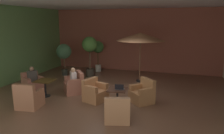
{
  "coord_description": "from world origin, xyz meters",
  "views": [
    {
      "loc": [
        2.7,
        -7.95,
        2.95
      ],
      "look_at": [
        0.0,
        0.47,
        1.07
      ],
      "focal_mm": 34.12,
      "sensor_mm": 36.0,
      "label": 1
    }
  ],
  "objects_px": {
    "potted_tree_left_corner": "(98,50)",
    "potted_tree_mid_left": "(64,53)",
    "armchair_front_left_east": "(95,93)",
    "armchair_front_left_south": "(117,111)",
    "cafe_table_front_left": "(117,94)",
    "cafe_table_front_right": "(45,84)",
    "patron_blue_shirt": "(73,76)",
    "armchair_front_right_south": "(29,99)",
    "potted_tree_mid_right": "(90,49)",
    "armchair_front_right_north": "(75,85)",
    "armchair_front_right_east": "(32,83)",
    "open_laptop": "(119,88)",
    "patron_by_window": "(32,75)",
    "patio_umbrella_tall_red": "(141,37)",
    "iced_drink_cup": "(116,86)",
    "armchair_front_left_north": "(142,94)"
  },
  "relations": [
    {
      "from": "armchair_front_right_north",
      "to": "potted_tree_left_corner",
      "type": "relative_size",
      "value": 0.58
    },
    {
      "from": "armchair_front_left_south",
      "to": "patron_by_window",
      "type": "bearing_deg",
      "value": 158.36
    },
    {
      "from": "armchair_front_left_north",
      "to": "potted_tree_mid_right",
      "type": "height_order",
      "value": "potted_tree_mid_right"
    },
    {
      "from": "cafe_table_front_left",
      "to": "armchair_front_right_east",
      "type": "bearing_deg",
      "value": 169.77
    },
    {
      "from": "potted_tree_left_corner",
      "to": "armchair_front_right_south",
      "type": "bearing_deg",
      "value": -92.35
    },
    {
      "from": "cafe_table_front_left",
      "to": "armchair_front_right_south",
      "type": "xyz_separation_m",
      "value": [
        -2.92,
        -0.98,
        -0.17
      ]
    },
    {
      "from": "potted_tree_mid_right",
      "to": "open_laptop",
      "type": "bearing_deg",
      "value": -53.76
    },
    {
      "from": "armchair_front_right_east",
      "to": "potted_tree_left_corner",
      "type": "xyz_separation_m",
      "value": [
        1.45,
        4.22,
        1.03
      ]
    },
    {
      "from": "open_laptop",
      "to": "potted_tree_mid_right",
      "type": "bearing_deg",
      "value": 126.24
    },
    {
      "from": "cafe_table_front_right",
      "to": "patron_by_window",
      "type": "distance_m",
      "value": 1.16
    },
    {
      "from": "armchair_front_left_north",
      "to": "armchair_front_right_north",
      "type": "xyz_separation_m",
      "value": [
        -2.92,
        0.22,
        0.01
      ]
    },
    {
      "from": "potted_tree_mid_left",
      "to": "patron_blue_shirt",
      "type": "xyz_separation_m",
      "value": [
        1.91,
        -2.56,
        -0.54
      ]
    },
    {
      "from": "potted_tree_left_corner",
      "to": "potted_tree_mid_right",
      "type": "xyz_separation_m",
      "value": [
        0.03,
        -1.27,
        0.22
      ]
    },
    {
      "from": "armchair_front_left_east",
      "to": "armchair_front_right_east",
      "type": "bearing_deg",
      "value": 172.74
    },
    {
      "from": "armchair_front_left_south",
      "to": "patron_blue_shirt",
      "type": "distance_m",
      "value": 3.19
    },
    {
      "from": "patron_by_window",
      "to": "potted_tree_mid_right",
      "type": "bearing_deg",
      "value": 63.9
    },
    {
      "from": "armchair_front_left_south",
      "to": "patio_umbrella_tall_red",
      "type": "xyz_separation_m",
      "value": [
        -0.18,
        4.57,
        1.93
      ]
    },
    {
      "from": "cafe_table_front_right",
      "to": "patron_blue_shirt",
      "type": "relative_size",
      "value": 1.14
    },
    {
      "from": "armchair_front_right_east",
      "to": "open_laptop",
      "type": "relative_size",
      "value": 2.92
    },
    {
      "from": "armchair_front_right_north",
      "to": "open_laptop",
      "type": "height_order",
      "value": "armchair_front_right_north"
    },
    {
      "from": "armchair_front_right_south",
      "to": "potted_tree_mid_left",
      "type": "bearing_deg",
      "value": 104.91
    },
    {
      "from": "armchair_front_right_south",
      "to": "potted_tree_mid_left",
      "type": "height_order",
      "value": "potted_tree_mid_left"
    },
    {
      "from": "armchair_front_left_south",
      "to": "potted_tree_mid_left",
      "type": "relative_size",
      "value": 0.52
    },
    {
      "from": "armchair_front_left_east",
      "to": "potted_tree_mid_right",
      "type": "relative_size",
      "value": 0.44
    },
    {
      "from": "patio_umbrella_tall_red",
      "to": "patron_blue_shirt",
      "type": "xyz_separation_m",
      "value": [
        -2.32,
        -2.63,
        -1.49
      ]
    },
    {
      "from": "armchair_front_left_east",
      "to": "armchair_front_left_south",
      "type": "height_order",
      "value": "armchair_front_left_east"
    },
    {
      "from": "armchair_front_right_south",
      "to": "iced_drink_cup",
      "type": "bearing_deg",
      "value": 21.04
    },
    {
      "from": "armchair_front_left_south",
      "to": "armchair_front_right_east",
      "type": "xyz_separation_m",
      "value": [
        -4.42,
        1.76,
        -0.01
      ]
    },
    {
      "from": "cafe_table_front_left",
      "to": "armchair_front_left_south",
      "type": "distance_m",
      "value": 1.07
    },
    {
      "from": "cafe_table_front_left",
      "to": "armchair_front_left_south",
      "type": "height_order",
      "value": "armchair_front_left_south"
    },
    {
      "from": "armchair_front_right_north",
      "to": "open_laptop",
      "type": "bearing_deg",
      "value": -23.48
    },
    {
      "from": "armchair_front_left_east",
      "to": "iced_drink_cup",
      "type": "xyz_separation_m",
      "value": [
        0.91,
        -0.24,
        0.4
      ]
    },
    {
      "from": "open_laptop",
      "to": "armchair_front_left_south",
      "type": "bearing_deg",
      "value": -77.86
    },
    {
      "from": "armchair_front_right_south",
      "to": "patron_by_window",
      "type": "distance_m",
      "value": 2.11
    },
    {
      "from": "cafe_table_front_right",
      "to": "armchair_front_right_south",
      "type": "height_order",
      "value": "armchair_front_right_south"
    },
    {
      "from": "potted_tree_mid_right",
      "to": "iced_drink_cup",
      "type": "height_order",
      "value": "potted_tree_mid_right"
    },
    {
      "from": "armchair_front_left_south",
      "to": "iced_drink_cup",
      "type": "height_order",
      "value": "armchair_front_left_south"
    },
    {
      "from": "patio_umbrella_tall_red",
      "to": "patron_blue_shirt",
      "type": "bearing_deg",
      "value": -131.43
    },
    {
      "from": "armchair_front_left_south",
      "to": "patio_umbrella_tall_red",
      "type": "distance_m",
      "value": 4.96
    },
    {
      "from": "cafe_table_front_right",
      "to": "potted_tree_left_corner",
      "type": "relative_size",
      "value": 0.39
    },
    {
      "from": "armchair_front_left_north",
      "to": "open_laptop",
      "type": "xyz_separation_m",
      "value": [
        -0.68,
        -0.76,
        0.4
      ]
    },
    {
      "from": "cafe_table_front_left",
      "to": "potted_tree_mid_right",
      "type": "relative_size",
      "value": 0.32
    },
    {
      "from": "potted_tree_left_corner",
      "to": "potted_tree_mid_left",
      "type": "relative_size",
      "value": 1.04
    },
    {
      "from": "armchair_front_left_east",
      "to": "open_laptop",
      "type": "distance_m",
      "value": 1.2
    },
    {
      "from": "armchair_front_right_south",
      "to": "potted_tree_mid_right",
      "type": "bearing_deg",
      "value": 86.6
    },
    {
      "from": "cafe_table_front_left",
      "to": "armchair_front_right_east",
      "type": "xyz_separation_m",
      "value": [
        -4.13,
        0.74,
        -0.2
      ]
    },
    {
      "from": "cafe_table_front_left",
      "to": "armchair_front_left_east",
      "type": "xyz_separation_m",
      "value": [
        -0.99,
        0.35,
        -0.18
      ]
    },
    {
      "from": "potted_tree_left_corner",
      "to": "patron_by_window",
      "type": "xyz_separation_m",
      "value": [
        -1.42,
        -4.24,
        -0.64
      ]
    },
    {
      "from": "patio_umbrella_tall_red",
      "to": "patron_blue_shirt",
      "type": "height_order",
      "value": "patio_umbrella_tall_red"
    },
    {
      "from": "potted_tree_mid_left",
      "to": "patron_blue_shirt",
      "type": "height_order",
      "value": "potted_tree_mid_left"
    }
  ]
}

